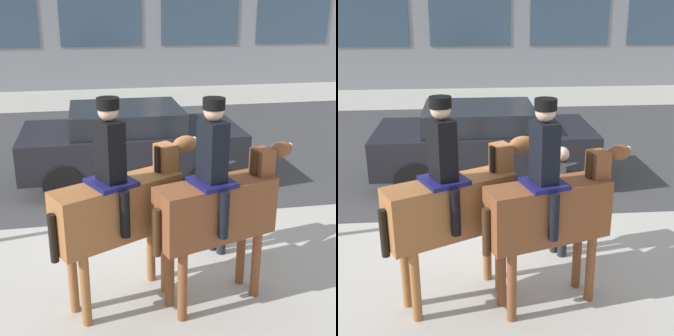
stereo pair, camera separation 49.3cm
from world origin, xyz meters
TOP-DOWN VIEW (x-y plane):
  - ground_plane at (0.00, 0.00)m, footprint 80.00×80.00m
  - road_surface at (0.00, 4.75)m, footprint 22.80×8.50m
  - mounted_horse_lead at (-0.42, -1.67)m, footprint 1.83×1.13m
  - mounted_horse_companion at (0.67, -1.86)m, footprint 1.78×0.84m
  - pedestrian_bystander at (1.00, -0.75)m, footprint 0.71×0.78m
  - street_car_near_lane at (0.08, 2.28)m, footprint 4.22×2.05m

SIDE VIEW (x-z plane):
  - ground_plane at x=0.00m, z-range 0.00..0.00m
  - road_surface at x=0.00m, z-range 0.00..0.01m
  - street_car_near_lane at x=0.08m, z-range 0.06..1.58m
  - pedestrian_bystander at x=1.00m, z-range 0.14..1.75m
  - mounted_horse_companion at x=0.67m, z-range 0.03..2.52m
  - mounted_horse_lead at x=-0.42m, z-range 0.03..2.54m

